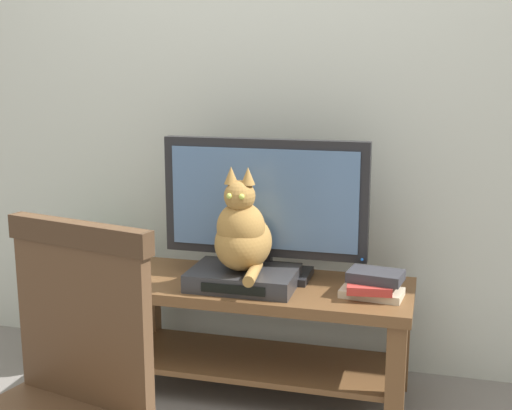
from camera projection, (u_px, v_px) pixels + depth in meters
The scene contains 8 objects.
back_wall at pixel (271, 52), 2.98m from camera, with size 7.00×0.12×2.80m, color #B7BCB2.
tv_stand at pixel (259, 316), 2.79m from camera, with size 1.23×0.48×0.48m.
tv at pixel (265, 205), 2.78m from camera, with size 0.85×0.20×0.58m.
media_box at pixel (244, 278), 2.71m from camera, with size 0.42×0.30×0.07m.
cat at pixel (242, 234), 2.66m from camera, with size 0.22×0.36×0.42m.
wooden_chair at pixel (54, 396), 1.62m from camera, with size 0.52×0.52×0.98m.
book_stack at pixel (372, 284), 2.59m from camera, with size 0.25×0.19×0.10m.
potted_plant at pixel (82, 289), 3.03m from camera, with size 0.34×0.34×0.60m.
Camera 1 is at (0.72, -1.97, 1.35)m, focal length 47.70 mm.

